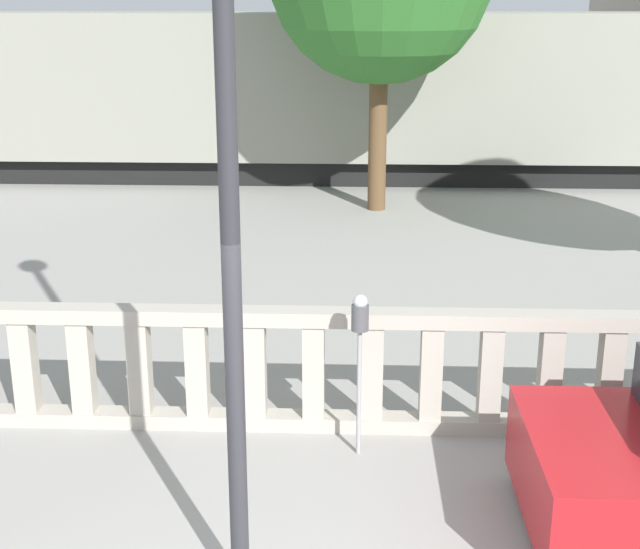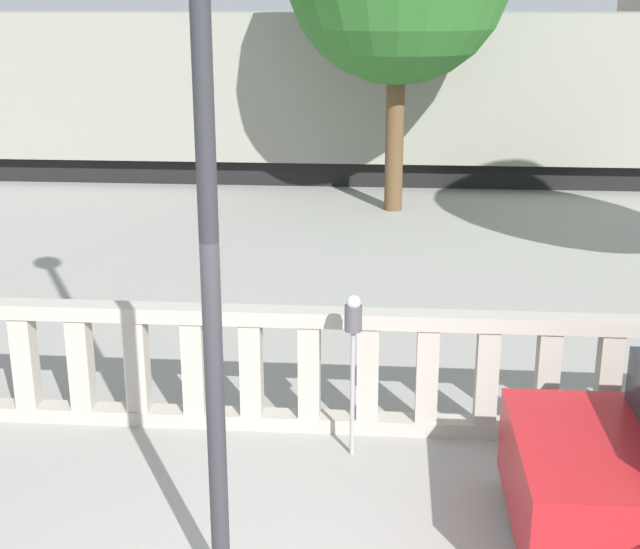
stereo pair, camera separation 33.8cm
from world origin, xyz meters
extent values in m
cube|color=#ADA599|center=(0.00, 3.18, 0.07)|extent=(17.07, 0.24, 0.14)
cube|color=#ADA599|center=(0.00, 3.18, 1.12)|extent=(17.07, 0.24, 0.14)
cube|color=#ADA599|center=(-2.74, 3.18, 0.60)|extent=(0.20, 0.20, 0.91)
cube|color=#ADA599|center=(-2.19, 3.18, 0.60)|extent=(0.20, 0.20, 0.91)
cube|color=#ADA599|center=(-1.64, 3.18, 0.60)|extent=(0.20, 0.20, 0.91)
cube|color=#ADA599|center=(-1.10, 3.18, 0.60)|extent=(0.20, 0.20, 0.91)
cube|color=#ADA599|center=(-0.55, 3.18, 0.60)|extent=(0.20, 0.20, 0.91)
cube|color=#ADA599|center=(0.00, 3.18, 0.60)|extent=(0.20, 0.20, 0.91)
cube|color=#ADA599|center=(0.55, 3.18, 0.60)|extent=(0.20, 0.20, 0.91)
cube|color=#ADA599|center=(1.10, 3.18, 0.60)|extent=(0.20, 0.20, 0.91)
cube|color=#ADA599|center=(1.64, 3.18, 0.60)|extent=(0.20, 0.20, 0.91)
cube|color=#ADA599|center=(2.19, 3.18, 0.60)|extent=(0.20, 0.20, 0.91)
cube|color=#ADA599|center=(2.74, 3.18, 0.60)|extent=(0.20, 0.20, 0.91)
cylinder|color=#2D2D33|center=(-0.38, 0.71, 3.20)|extent=(0.12, 0.12, 5.99)
cylinder|color=#99999E|center=(0.42, 2.70, 0.59)|extent=(0.04, 0.04, 1.19)
cylinder|color=#4C4C51|center=(0.42, 2.70, 1.30)|extent=(0.15, 0.15, 0.23)
sphere|color=#B2B7BC|center=(0.42, 2.70, 1.45)|extent=(0.13, 0.13, 0.13)
cylinder|color=black|center=(2.50, 2.24, 0.32)|extent=(0.63, 0.18, 0.63)
cube|color=black|center=(2.56, 15.61, 0.28)|extent=(22.83, 2.22, 0.55)
cube|color=gray|center=(2.56, 15.61, 2.08)|extent=(23.29, 2.77, 3.07)
cylinder|color=brown|center=(0.78, 12.40, 1.44)|extent=(0.34, 0.34, 2.88)
camera|label=1|loc=(0.37, -4.49, 3.93)|focal=50.00mm
camera|label=2|loc=(0.71, -4.47, 3.93)|focal=50.00mm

